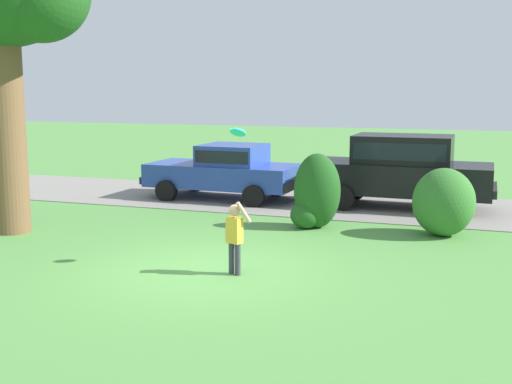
% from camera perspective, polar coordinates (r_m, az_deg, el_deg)
% --- Properties ---
extents(ground_plane, '(80.00, 80.00, 0.00)m').
position_cam_1_polar(ground_plane, '(11.41, -4.68, -6.90)').
color(ground_plane, '#518E42').
extents(driveway_strip, '(28.00, 4.40, 0.02)m').
position_cam_1_polar(driveway_strip, '(18.01, 4.42, -0.88)').
color(driveway_strip, gray).
rests_on(driveway_strip, ground).
extents(shrub_near_tree, '(1.10, 0.93, 1.69)m').
position_cam_1_polar(shrub_near_tree, '(14.66, 5.22, -0.24)').
color(shrub_near_tree, '#1E511C').
rests_on(shrub_near_tree, ground).
extents(shrub_centre_left, '(1.32, 1.23, 1.46)m').
position_cam_1_polar(shrub_centre_left, '(14.39, 16.13, -0.86)').
color(shrub_centre_left, '#33702B').
rests_on(shrub_centre_left, ground).
extents(parked_sedan, '(4.45, 2.20, 1.56)m').
position_cam_1_polar(parked_sedan, '(18.39, -2.67, 1.99)').
color(parked_sedan, '#28429E').
rests_on(parked_sedan, ground).
extents(parked_suv, '(4.73, 2.16, 1.92)m').
position_cam_1_polar(parked_suv, '(17.39, 12.71, 2.12)').
color(parked_suv, black).
rests_on(parked_suv, ground).
extents(child_thrower, '(0.48, 0.24, 1.29)m').
position_cam_1_polar(child_thrower, '(10.99, -1.89, -3.64)').
color(child_thrower, '#383842').
rests_on(child_thrower, ground).
extents(frisbee, '(0.29, 0.25, 0.18)m').
position_cam_1_polar(frisbee, '(11.21, -1.60, 5.27)').
color(frisbee, '#1EB7B2').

